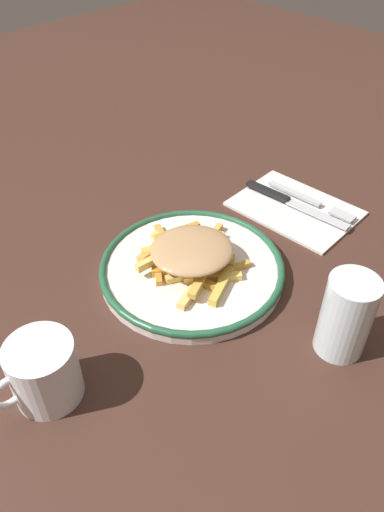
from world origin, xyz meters
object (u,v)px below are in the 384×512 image
Objects in this scene: plate at (192,268)px; napkin at (295,207)px; coffee_mug at (43,372)px; fries_heap at (191,255)px; fork at (310,200)px; water_glass at (346,316)px; knife at (287,200)px.

plate is 1.35× the size of napkin.
napkin is at bearing -177.95° from coffee_mug.
fries_heap is 0.26m from napkin.
water_glass reaches higher than fork.
fries_heap is 1.80× the size of coffee_mug.
fork is at bearing 175.25° from fries_heap.
napkin is 1.00× the size of knife.
fork is (-0.03, 0.01, 0.01)m from napkin.
knife is 1.94× the size of coffee_mug.
knife is 0.33m from water_glass.
fries_heap is at bearing -2.55° from napkin.
coffee_mug reaches higher than napkin.
knife is (-0.25, -0.01, 0.00)m from plate.
coffee_mug is at bearing -33.62° from water_glass.
fries_heap is at bearing -80.34° from water_glass.
plate is 1.45× the size of fries_heap.
napkin is 1.93× the size of coffee_mug.
water_glass is at bearing 46.71° from napkin.
coffee_mug reaches higher than knife.
plate is at bearing 1.96° from knife.
water_glass is 1.08× the size of coffee_mug.
coffee_mug reaches higher than fries_heap.
fries_heap is at bearing -29.79° from plate.
plate is 0.28m from fork.
plate is at bearing 150.21° from fries_heap.
plate is at bearing -2.33° from napkin.
napkin is at bearing 177.45° from fries_heap.
fries_heap is 0.27m from coffee_mug.
napkin is 0.03m from fork.
knife is 0.53m from coffee_mug.
knife is at bearing -178.29° from fries_heap.
coffee_mug is at bearing 2.05° from napkin.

